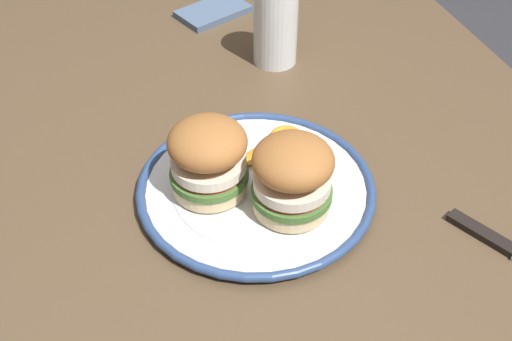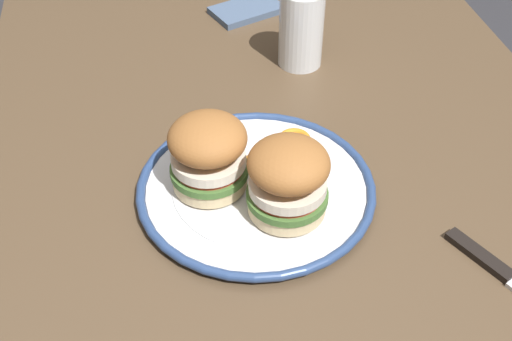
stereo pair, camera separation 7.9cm
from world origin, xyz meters
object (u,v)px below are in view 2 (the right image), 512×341
(dinner_plate, at_px, (256,188))
(sandwich_half_right, at_px, (208,153))
(dining_table, at_px, (298,242))
(drinking_glass, at_px, (301,32))
(sandwich_half_left, at_px, (288,178))

(dinner_plate, height_order, sandwich_half_right, sandwich_half_right)
(dining_table, distance_m, drinking_glass, 0.35)
(dining_table, bearing_deg, drinking_glass, -13.15)
(dinner_plate, distance_m, drinking_glass, 0.32)
(dining_table, height_order, sandwich_half_left, sandwich_half_left)
(drinking_glass, bearing_deg, dining_table, 166.85)
(sandwich_half_left, bearing_deg, drinking_glass, -16.15)
(sandwich_half_right, distance_m, drinking_glass, 0.34)
(sandwich_half_right, bearing_deg, drinking_glass, -33.53)
(sandwich_half_left, xyz_separation_m, drinking_glass, (0.35, -0.10, -0.01))
(sandwich_half_left, relative_size, drinking_glass, 1.07)
(drinking_glass, bearing_deg, dinner_plate, 156.32)
(sandwich_half_left, relative_size, sandwich_half_right, 1.02)
(dining_table, height_order, sandwich_half_right, sandwich_half_right)
(dinner_plate, height_order, sandwich_half_left, sandwich_half_left)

